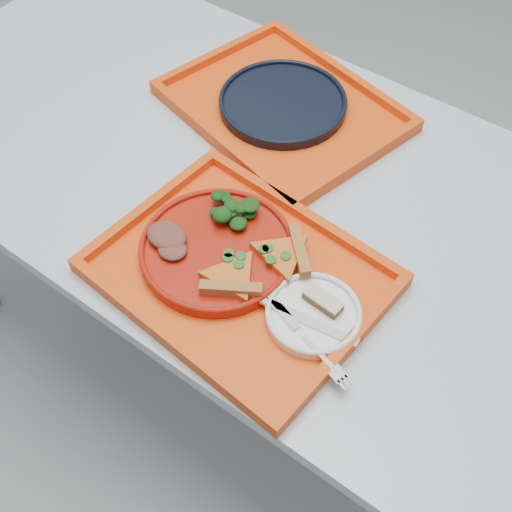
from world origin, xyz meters
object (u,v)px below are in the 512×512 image
at_px(tray_far, 283,109).
at_px(dessert_bar, 323,301).
at_px(navy_plate, 283,104).
at_px(tray_main, 240,276).
at_px(dinner_plate, 217,251).

bearing_deg(tray_far, dessert_bar, -34.01).
relative_size(navy_plate, dessert_bar, 3.95).
bearing_deg(tray_far, tray_main, -50.87).
distance_m(tray_far, dessert_bar, 0.49).
bearing_deg(dessert_bar, navy_plate, 136.72).
distance_m(tray_main, dinner_plate, 0.06).
bearing_deg(dinner_plate, tray_main, -10.30).
relative_size(tray_far, navy_plate, 1.73).
xyz_separation_m(tray_main, tray_far, (-0.18, 0.39, 0.00)).
height_order(tray_far, dessert_bar, dessert_bar).
xyz_separation_m(dinner_plate, dessert_bar, (0.20, 0.01, 0.01)).
bearing_deg(dinner_plate, dessert_bar, 3.52).
xyz_separation_m(tray_main, dessert_bar, (0.15, 0.02, 0.03)).
distance_m(tray_far, dinner_plate, 0.40).
xyz_separation_m(tray_far, dinner_plate, (0.13, -0.38, 0.02)).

